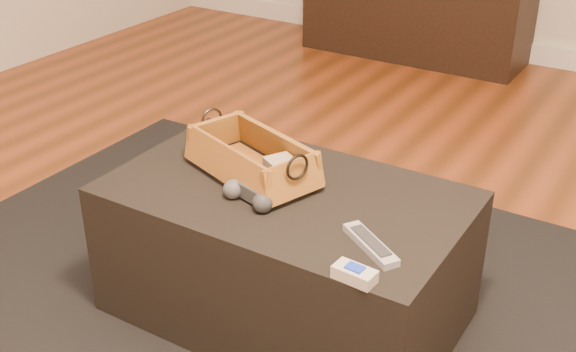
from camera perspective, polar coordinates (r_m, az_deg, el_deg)
The scene contains 11 objects.
floor at distance 2.32m, azimuth -1.05°, elevation -9.79°, with size 5.00×5.50×0.01m, color brown.
baseboard at distance 4.59m, azimuth 17.97°, elevation 9.34°, with size 5.00×0.04×0.12m, color white.
media_cabinet at distance 4.50m, azimuth 10.09°, elevation 12.56°, with size 1.32×0.45×0.52m, color black.
area_rug at distance 2.22m, azimuth -0.86°, elevation -11.36°, with size 2.60×2.00×0.01m, color black.
ottoman at distance 2.12m, azimuth -0.18°, elevation -6.11°, with size 1.00×0.60×0.42m, color black.
tv_remote at distance 2.09m, azimuth -3.52°, elevation 0.77°, with size 0.22×0.05×0.02m, color black.
cloth_bundle at distance 2.02m, azimuth -0.32°, elevation 0.35°, with size 0.11×0.08×0.06m, color tan.
wicker_basket at distance 2.08m, azimuth -2.86°, elevation 1.25°, with size 0.46×0.34×0.15m.
game_controller at distance 1.94m, azimuth -2.96°, elevation -1.43°, with size 0.17×0.11×0.05m.
silver_remote at distance 1.77m, azimuth 6.54°, elevation -5.37°, with size 0.19×0.15×0.02m.
cream_gadget at distance 1.66m, azimuth 5.28°, elevation -7.71°, with size 0.10×0.06×0.04m.
Camera 1 is at (1.00, -1.54, 1.41)m, focal length 45.00 mm.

